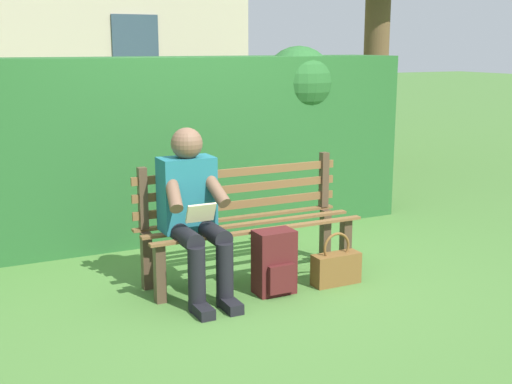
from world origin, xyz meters
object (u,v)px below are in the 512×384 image
at_px(handbag, 336,267).
at_px(park_bench, 246,220).
at_px(person_seated, 193,209).
at_px(backpack, 274,263).

bearing_deg(handbag, park_bench, -40.95).
relative_size(person_seated, handbag, 2.98).
relative_size(park_bench, person_seated, 1.42).
distance_m(person_seated, backpack, 0.69).
height_order(park_bench, backpack, park_bench).
relative_size(person_seated, backpack, 2.56).
xyz_separation_m(person_seated, handbag, (-1.00, 0.28, -0.49)).
bearing_deg(handbag, person_seated, -15.43).
relative_size(park_bench, backpack, 3.64).
bearing_deg(person_seated, park_bench, -160.15).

